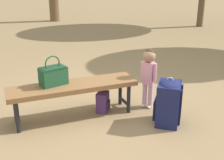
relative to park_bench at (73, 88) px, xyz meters
name	(u,v)px	position (x,y,z in m)	size (l,w,h in m)	color
ground_plane	(101,113)	(0.35, 0.02, -0.39)	(40.00, 40.00, 0.00)	#8C704C
park_bench	(73,88)	(0.00, 0.00, 0.00)	(1.64, 0.67, 0.45)	brown
handbag	(53,75)	(-0.23, 0.04, 0.18)	(0.37, 0.30, 0.37)	#1E4C2D
child_standing	(149,69)	(1.01, 0.09, 0.15)	(0.18, 0.18, 0.82)	#E5B2C6
backpack_large	(168,101)	(1.11, -0.40, -0.09)	(0.40, 0.44, 0.60)	#191E4C
backpack_small	(103,101)	(0.39, 0.08, -0.24)	(0.21, 0.22, 0.31)	#4C2D66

